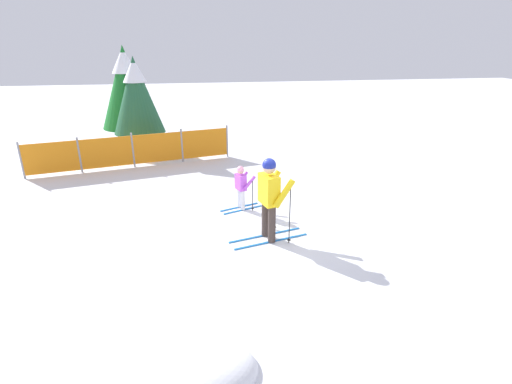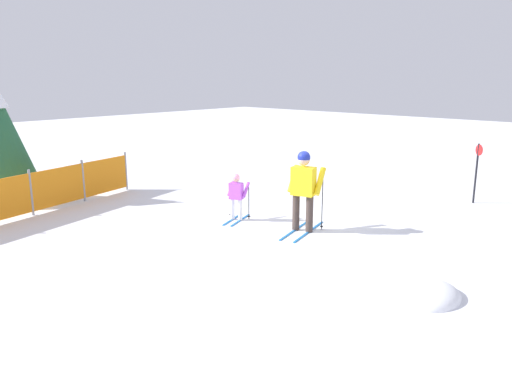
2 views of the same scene
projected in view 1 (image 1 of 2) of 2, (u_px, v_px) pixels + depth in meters
ground_plane at (258, 238)px, 8.23m from camera, size 60.00×60.00×0.00m
skier_adult at (270, 192)px, 7.85m from camera, size 1.66×0.83×1.72m
skier_child at (241, 184)px, 9.42m from camera, size 1.03×0.61×1.08m
safety_fence at (133, 150)px, 12.56m from camera, size 6.14×1.41×1.10m
conifer_far at (126, 86)px, 14.21m from camera, size 1.95×1.95×3.63m
conifer_near at (136, 94)px, 13.74m from camera, size 1.77×1.77×3.29m
snow_mound at (213, 372)px, 4.95m from camera, size 1.14×0.97×0.45m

